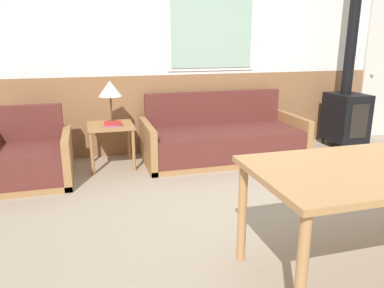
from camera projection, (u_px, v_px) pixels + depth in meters
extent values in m
plane|color=gray|center=(312.00, 234.00, 3.01)|extent=(16.00, 16.00, 0.00)
cube|color=#8E603D|center=(210.00, 111.00, 5.30)|extent=(7.20, 0.06, 1.06)
cube|color=white|center=(211.00, 11.00, 4.94)|extent=(7.20, 0.06, 1.64)
cube|color=white|center=(212.00, 28.00, 4.96)|extent=(1.21, 0.01, 1.12)
cube|color=#99BCA8|center=(212.00, 28.00, 4.96)|extent=(1.13, 0.02, 1.04)
cube|color=#9E7042|center=(223.00, 157.00, 4.91)|extent=(2.06, 0.90, 0.06)
cube|color=#5B2823|center=(224.00, 143.00, 4.83)|extent=(1.90, 0.82, 0.33)
cube|color=#5B2823|center=(214.00, 108.00, 5.12)|extent=(1.90, 0.10, 0.44)
cube|color=#9E7042|center=(148.00, 145.00, 4.58)|extent=(0.08, 0.90, 0.53)
cube|color=#9E7042|center=(292.00, 134.00, 5.10)|extent=(0.08, 0.90, 0.53)
cube|color=#9E7042|center=(34.00, 180.00, 4.08)|extent=(0.84, 0.80, 0.06)
cube|color=#5B2823|center=(31.00, 164.00, 4.01)|extent=(0.68, 0.72, 0.34)
cube|color=#5B2823|center=(32.00, 123.00, 4.25)|extent=(0.68, 0.10, 0.41)
cube|color=#9E7042|center=(68.00, 157.00, 4.12)|extent=(0.08, 0.80, 0.54)
cube|color=#9E7042|center=(110.00, 126.00, 4.49)|extent=(0.54, 0.54, 0.03)
cylinder|color=#9E7042|center=(92.00, 154.00, 4.28)|extent=(0.04, 0.04, 0.50)
cylinder|color=#9E7042|center=(134.00, 151.00, 4.40)|extent=(0.04, 0.04, 0.50)
cylinder|color=#9E7042|center=(91.00, 143.00, 4.72)|extent=(0.04, 0.04, 0.50)
cylinder|color=#9E7042|center=(129.00, 141.00, 4.84)|extent=(0.04, 0.04, 0.50)
cylinder|color=#4C3823|center=(112.00, 122.00, 4.58)|extent=(0.15, 0.15, 0.02)
cylinder|color=#4C3823|center=(111.00, 109.00, 4.53)|extent=(0.02, 0.02, 0.31)
cone|color=silver|center=(110.00, 89.00, 4.47)|extent=(0.28, 0.28, 0.19)
cube|color=#994C84|center=(113.00, 125.00, 4.40)|extent=(0.20, 0.12, 0.02)
cube|color=#B22823|center=(113.00, 123.00, 4.41)|extent=(0.20, 0.14, 0.03)
cylinder|color=#B27F4C|center=(301.00, 277.00, 1.88)|extent=(0.06, 0.06, 0.72)
cylinder|color=#B27F4C|center=(242.00, 213.00, 2.57)|extent=(0.06, 0.06, 0.72)
cylinder|color=black|center=(342.00, 148.00, 5.21)|extent=(0.04, 0.04, 0.10)
cylinder|color=black|center=(364.00, 146.00, 5.30)|extent=(0.04, 0.04, 0.10)
cylinder|color=black|center=(323.00, 140.00, 5.62)|extent=(0.04, 0.04, 0.10)
cylinder|color=black|center=(343.00, 139.00, 5.71)|extent=(0.04, 0.04, 0.10)
cube|color=black|center=(346.00, 117.00, 5.35)|extent=(0.45, 0.56, 0.67)
cube|color=black|center=(359.00, 121.00, 5.09)|extent=(0.27, 0.01, 0.47)
cylinder|color=black|center=(353.00, 27.00, 5.07)|extent=(0.15, 0.15, 1.81)
sphere|color=silver|center=(372.00, 74.00, 5.77)|extent=(0.06, 0.06, 0.06)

